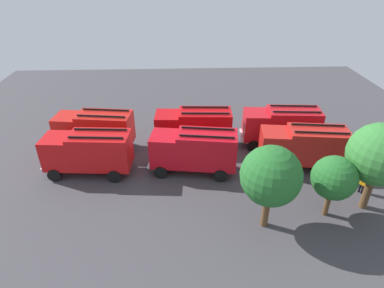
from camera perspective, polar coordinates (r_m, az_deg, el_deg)
ground_plane at (r=29.46m, az=-0.00°, el=-2.36°), size 54.71×54.71×0.00m
fire_truck_0 at (r=31.57m, az=15.55°, el=3.29°), size 7.36×3.19×3.88m
fire_truck_1 at (r=30.13m, az=0.31°, el=3.15°), size 7.33×3.09×3.88m
fire_truck_2 at (r=30.99m, az=-16.85°, el=2.58°), size 7.46×3.51×3.88m
fire_truck_3 at (r=28.55m, az=19.13°, el=-0.30°), size 7.45×3.48×3.88m
fire_truck_4 at (r=26.44m, az=0.39°, el=-1.00°), size 7.47×3.58×3.88m
fire_truck_5 at (r=27.58m, az=-17.90°, el=-1.20°), size 7.37×3.20×3.88m
firefighter_0 at (r=28.94m, az=-2.45°, el=-0.98°), size 0.46×0.47×1.60m
firefighter_1 at (r=28.89m, az=-7.24°, el=-1.23°), size 0.29×0.45×1.63m
firefighter_2 at (r=26.45m, az=13.02°, el=-5.12°), size 0.48×0.38×1.61m
firefighter_3 at (r=27.97m, az=28.03°, el=-6.10°), size 0.44×0.48×1.66m
tree_0 at (r=24.74m, az=30.36°, el=-1.69°), size 4.29×4.29×6.65m
tree_1 at (r=23.45m, az=23.88°, el=-5.56°), size 3.02×3.02×4.67m
tree_2 at (r=20.66m, az=13.80°, el=-5.58°), size 3.89×3.89×6.03m
traffic_cone_0 at (r=33.66m, az=4.62°, el=2.51°), size 0.39×0.39×0.55m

